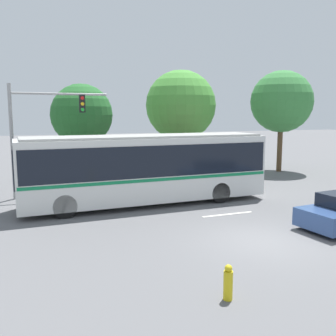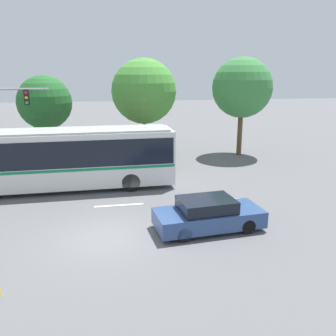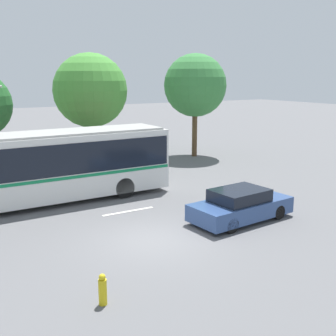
{
  "view_description": "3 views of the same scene",
  "coord_description": "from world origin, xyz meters",
  "px_view_note": "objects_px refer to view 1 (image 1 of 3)",
  "views": [
    {
      "loc": [
        -7.57,
        -10.51,
        4.32
      ],
      "look_at": [
        -1.28,
        5.74,
        1.81
      ],
      "focal_mm": 40.61,
      "sensor_mm": 36.0,
      "label": 1
    },
    {
      "loc": [
        0.05,
        -12.89,
        6.25
      ],
      "look_at": [
        3.05,
        3.59,
        1.72
      ],
      "focal_mm": 37.69,
      "sensor_mm": 36.0,
      "label": 2
    },
    {
      "loc": [
        -6.78,
        -12.57,
        5.8
      ],
      "look_at": [
        2.89,
        3.89,
        1.61
      ],
      "focal_mm": 44.66,
      "sensor_mm": 36.0,
      "label": 3
    }
  ],
  "objects_px": {
    "fire_hydrant": "(228,283)",
    "traffic_light_pole": "(37,124)",
    "city_bus": "(146,165)",
    "street_tree_centre": "(181,105)",
    "street_tree_right": "(282,102)",
    "street_tree_left": "(82,115)"
  },
  "relations": [
    {
      "from": "fire_hydrant",
      "to": "traffic_light_pole",
      "type": "bearing_deg",
      "value": 105.06
    },
    {
      "from": "city_bus",
      "to": "traffic_light_pole",
      "type": "bearing_deg",
      "value": -36.86
    },
    {
      "from": "street_tree_centre",
      "to": "street_tree_right",
      "type": "distance_m",
      "value": 7.47
    },
    {
      "from": "street_tree_right",
      "to": "fire_hydrant",
      "type": "height_order",
      "value": "street_tree_right"
    },
    {
      "from": "city_bus",
      "to": "street_tree_right",
      "type": "xyz_separation_m",
      "value": [
        12.49,
        6.25,
        3.28
      ]
    },
    {
      "from": "traffic_light_pole",
      "to": "street_tree_centre",
      "type": "xyz_separation_m",
      "value": [
        10.0,
        4.8,
        1.09
      ]
    },
    {
      "from": "city_bus",
      "to": "street_tree_centre",
      "type": "height_order",
      "value": "street_tree_centre"
    },
    {
      "from": "city_bus",
      "to": "fire_hydrant",
      "type": "distance_m",
      "value": 9.97
    },
    {
      "from": "street_tree_left",
      "to": "fire_hydrant",
      "type": "height_order",
      "value": "street_tree_left"
    },
    {
      "from": "city_bus",
      "to": "street_tree_centre",
      "type": "xyz_separation_m",
      "value": [
        5.28,
        8.22,
        3.0
      ]
    },
    {
      "from": "street_tree_left",
      "to": "fire_hydrant",
      "type": "bearing_deg",
      "value": -87.39
    },
    {
      "from": "street_tree_centre",
      "to": "street_tree_right",
      "type": "relative_size",
      "value": 0.99
    },
    {
      "from": "traffic_light_pole",
      "to": "street_tree_left",
      "type": "relative_size",
      "value": 0.94
    },
    {
      "from": "fire_hydrant",
      "to": "street_tree_right",
      "type": "bearing_deg",
      "value": 49.6
    },
    {
      "from": "city_bus",
      "to": "street_tree_left",
      "type": "bearing_deg",
      "value": -75.38
    },
    {
      "from": "street_tree_centre",
      "to": "street_tree_left",
      "type": "bearing_deg",
      "value": -169.62
    },
    {
      "from": "city_bus",
      "to": "fire_hydrant",
      "type": "bearing_deg",
      "value": 82.27
    },
    {
      "from": "city_bus",
      "to": "street_tree_centre",
      "type": "relative_size",
      "value": 1.6
    },
    {
      "from": "city_bus",
      "to": "traffic_light_pole",
      "type": "xyz_separation_m",
      "value": [
        -4.72,
        3.41,
        1.91
      ]
    },
    {
      "from": "street_tree_left",
      "to": "city_bus",
      "type": "bearing_deg",
      "value": -74.42
    },
    {
      "from": "city_bus",
      "to": "fire_hydrant",
      "type": "xyz_separation_m",
      "value": [
        -1.16,
        -9.79,
        -1.47
      ]
    },
    {
      "from": "street_tree_centre",
      "to": "fire_hydrant",
      "type": "relative_size",
      "value": 8.58
    }
  ]
}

